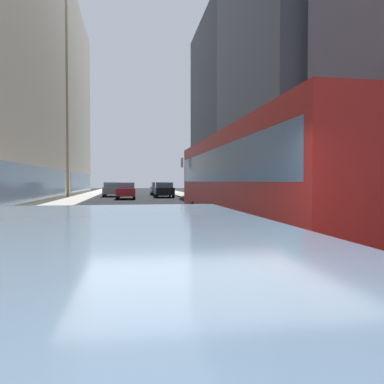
# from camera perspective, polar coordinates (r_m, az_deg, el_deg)

# --- Properties ---
(ground_plane) EXTENTS (120.00, 120.00, 0.00)m
(ground_plane) POSITION_cam_1_polar(r_m,az_deg,el_deg) (38.64, -8.19, -0.96)
(ground_plane) COLOR black
(sidewalk_left) EXTENTS (2.40, 110.00, 0.15)m
(sidewalk_left) POSITION_cam_1_polar(r_m,az_deg,el_deg) (38.94, -16.61, -0.88)
(sidewalk_left) COLOR #ADA89E
(sidewalk_left) RESTS_ON ground
(sidewalk_right) EXTENTS (2.40, 110.00, 0.15)m
(sidewalk_right) POSITION_cam_1_polar(r_m,az_deg,el_deg) (39.16, 0.18, -0.80)
(sidewalk_right) COLOR #9E9991
(sidewalk_right) RESTS_ON ground
(building_left_far) EXTENTS (9.28, 22.19, 24.57)m
(building_left_far) POSITION_cam_1_polar(r_m,az_deg,el_deg) (55.15, -21.32, 12.53)
(building_left_far) COLOR #B2A893
(building_left_far) RESTS_ON ground
(building_right_mid) EXTENTS (9.75, 14.54, 26.08)m
(building_right_mid) POSITION_cam_1_polar(r_m,az_deg,el_deg) (31.20, 16.65, 22.79)
(building_right_mid) COLOR slate
(building_right_mid) RESTS_ON ground
(building_right_far) EXTENTS (9.17, 15.77, 20.31)m
(building_right_far) POSITION_cam_1_polar(r_m,az_deg,el_deg) (45.19, 7.28, 12.34)
(building_right_far) COLOR #4C515B
(building_right_far) RESTS_ON ground
(transit_bus) EXTENTS (2.78, 11.53, 3.05)m
(transit_bus) POSITION_cam_1_polar(r_m,az_deg,el_deg) (10.82, 9.87, 1.86)
(transit_bus) COLOR red
(transit_bus) RESTS_ON ground
(car_red_coupe) EXTENTS (1.79, 4.74, 1.62)m
(car_red_coupe) POSITION_cam_1_polar(r_m,az_deg,el_deg) (37.55, -10.00, 0.21)
(car_red_coupe) COLOR red
(car_red_coupe) RESTS_ON ground
(car_blue_hatchback) EXTENTS (1.91, 4.78, 1.62)m
(car_blue_hatchback) POSITION_cam_1_polar(r_m,az_deg,el_deg) (48.11, -5.08, 0.54)
(car_blue_hatchback) COLOR #4C6BB7
(car_blue_hatchback) RESTS_ON ground
(car_grey_wagon) EXTENTS (1.95, 4.76, 1.62)m
(car_grey_wagon) POSITION_cam_1_polar(r_m,az_deg,el_deg) (43.92, -11.99, 0.41)
(car_grey_wagon) COLOR slate
(car_grey_wagon) RESTS_ON ground
(car_black_suv) EXTENTS (1.94, 4.40, 1.62)m
(car_black_suv) POSITION_cam_1_polar(r_m,az_deg,el_deg) (40.79, -4.32, 0.34)
(car_black_suv) COLOR black
(car_black_suv) RESTS_ON ground
(dalmatian_dog) EXTENTS (0.22, 0.96, 0.72)m
(dalmatian_dog) POSITION_cam_1_polar(r_m,az_deg,el_deg) (6.84, 7.36, -8.62)
(dalmatian_dog) COLOR white
(dalmatian_dog) RESTS_ON ground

